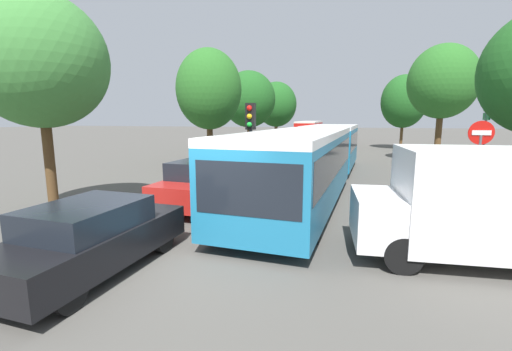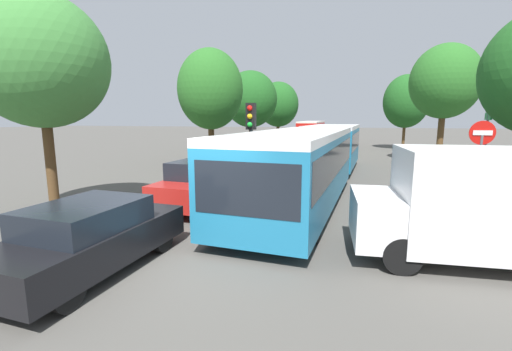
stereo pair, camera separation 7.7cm
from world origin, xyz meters
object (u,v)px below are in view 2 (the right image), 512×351
object	(u,v)px
city_bus_rear	(312,129)
queued_car_graphite	(254,159)
tree_left_near	(40,62)
tree_right_far	(406,103)
articulated_bus	(317,153)
queued_car_silver	(299,139)
no_entry_sign	(480,153)
queued_car_black	(90,237)
white_van	(496,204)
queued_car_tan	(291,144)
tree_left_distant	(278,104)
tree_right_mid	(445,82)
queued_car_white	(277,150)
tree_left_far	(250,101)
tree_left_mid	(210,90)
queued_car_red	(207,182)
direction_sign_post	(487,127)
traffic_light	(251,130)

from	to	relation	value
city_bus_rear	queued_car_graphite	bearing A→B (deg)	-178.81
tree_left_near	tree_right_far	size ratio (longest dim) A/B	0.93
articulated_bus	city_bus_rear	xyz separation A→B (m)	(-3.47, 32.69, -0.03)
queued_car_silver	no_entry_sign	distance (m)	24.97
queued_car_black	white_van	distance (m)	7.87
queued_car_tan	tree_left_distant	world-z (taller)	tree_left_distant
queued_car_graphite	tree_right_mid	world-z (taller)	tree_right_mid
articulated_bus	queued_car_white	xyz separation A→B (m)	(-3.37, 8.16, -0.67)
tree_left_distant	tree_right_mid	distance (m)	18.65
articulated_bus	tree_left_far	xyz separation A→B (m)	(-6.93, 14.19, 2.89)
articulated_bus	queued_car_tan	size ratio (longest dim) A/B	4.09
city_bus_rear	queued_car_graphite	xyz separation A→B (m)	(0.04, -30.11, -0.63)
city_bus_rear	tree_left_mid	size ratio (longest dim) A/B	1.66
queued_car_red	tree_left_near	world-z (taller)	tree_left_near
no_entry_sign	queued_car_white	bearing A→B (deg)	-143.37
queued_car_tan	tree_left_far	distance (m)	5.11
queued_car_black	queued_car_graphite	bearing A→B (deg)	4.00
city_bus_rear	tree_right_mid	distance (m)	25.41
queued_car_graphite	tree_left_far	bearing A→B (deg)	20.67
white_van	queued_car_silver	bearing A→B (deg)	-78.14
articulated_bus	no_entry_sign	distance (m)	5.92
queued_car_tan	tree_left_mid	world-z (taller)	tree_left_mid
queued_car_white	tree_left_distant	distance (m)	15.50
no_entry_sign	tree_left_near	xyz separation A→B (m)	(-12.17, -3.35, 2.57)
queued_car_tan	queued_car_silver	size ratio (longest dim) A/B	0.93
queued_car_red	direction_sign_post	bearing A→B (deg)	-59.62
city_bus_rear	direction_sign_post	size ratio (longest dim) A/B	3.16
articulated_bus	queued_car_white	distance (m)	8.85
queued_car_graphite	tree_left_near	xyz separation A→B (m)	(-3.73, -9.05, 3.66)
tree_left_near	queued_car_silver	bearing A→B (deg)	82.20
city_bus_rear	tree_right_mid	xyz separation A→B (m)	(10.47, -22.86, 3.71)
queued_car_tan	white_van	xyz separation A→B (m)	(7.40, -20.99, 0.53)
queued_car_black	queued_car_silver	distance (m)	29.69
queued_car_tan	tree_right_far	distance (m)	11.86
queued_car_silver	tree_left_far	xyz separation A→B (m)	(-3.44, -6.14, 3.57)
queued_car_black	tree_left_distant	world-z (taller)	tree_left_distant
queued_car_white	tree_right_far	xyz separation A→B (m)	(9.69, 11.74, 3.49)
direction_sign_post	queued_car_white	bearing A→B (deg)	-25.79
queued_car_graphite	queued_car_silver	xyz separation A→B (m)	(-0.06, 17.76, -0.02)
queued_car_white	white_van	bearing A→B (deg)	-149.91
queued_car_red	white_van	world-z (taller)	white_van
articulated_bus	queued_car_silver	world-z (taller)	articulated_bus
white_van	tree_right_mid	world-z (taller)	tree_right_mid
queued_car_white	traffic_light	distance (m)	11.42
tree_left_mid	tree_right_mid	size ratio (longest dim) A/B	0.92
queued_car_tan	white_van	world-z (taller)	white_van
no_entry_sign	direction_sign_post	xyz separation A→B (m)	(1.44, 3.85, 0.68)
queued_car_black	queued_car_graphite	distance (m)	11.94
tree_left_mid	tree_left_distant	distance (m)	18.49
traffic_light	tree_right_far	distance (m)	24.48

